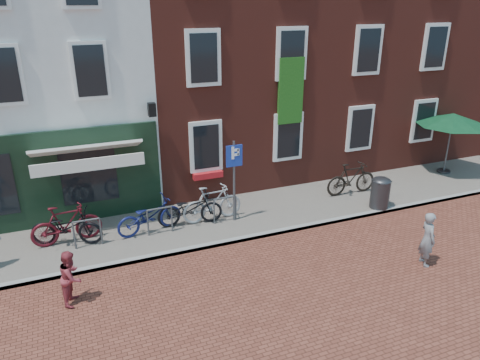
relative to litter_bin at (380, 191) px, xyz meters
name	(u,v)px	position (x,y,z in m)	size (l,w,h in m)	color
ground	(223,246)	(-5.54, -0.30, -0.68)	(80.00, 80.00, 0.00)	brown
sidewalk	(237,216)	(-4.54, 1.20, -0.63)	(24.00, 3.00, 0.10)	slate
building_stucco	(13,61)	(-10.54, 6.70, 3.82)	(8.00, 8.00, 9.00)	silver
building_brick_mid	(208,39)	(-3.54, 6.70, 4.32)	(6.00, 8.00, 10.00)	maroon
building_brick_right	(340,35)	(2.46, 6.70, 4.32)	(6.00, 8.00, 10.00)	maroon
filler_right	(452,42)	(8.96, 6.70, 3.82)	(7.00, 8.00, 9.00)	maroon
litter_bin	(380,191)	(0.00, 0.00, 0.00)	(0.61, 0.61, 1.12)	#343336
parking_sign	(234,169)	(-4.74, 0.89, 1.12)	(0.50, 0.07, 2.55)	#4C4C4F
parasol	(453,117)	(4.46, 1.71, 1.64)	(2.66, 2.66, 2.46)	#4C4C4F
woman	(427,239)	(-0.98, -3.12, 0.06)	(0.54, 0.35, 1.47)	gray
boy	(71,277)	(-9.55, -1.38, -0.03)	(0.63, 0.49, 1.30)	#97323B
bicycle_0	(66,227)	(-9.56, 1.27, -0.07)	(0.68, 1.96, 1.03)	black
bicycle_1	(66,224)	(-9.55, 1.35, -0.01)	(0.54, 1.90, 1.14)	#520E17
bicycle_2	(149,216)	(-7.29, 1.12, -0.07)	(0.68, 1.96, 1.03)	#131950
bicycle_3	(212,203)	(-5.36, 1.15, -0.01)	(0.54, 1.90, 1.14)	#A1A1A3
bicycle_4	(190,209)	(-6.07, 1.14, -0.07)	(0.68, 1.96, 1.03)	black
bicycle_5	(351,179)	(-0.23, 1.28, -0.01)	(0.54, 1.90, 1.14)	black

